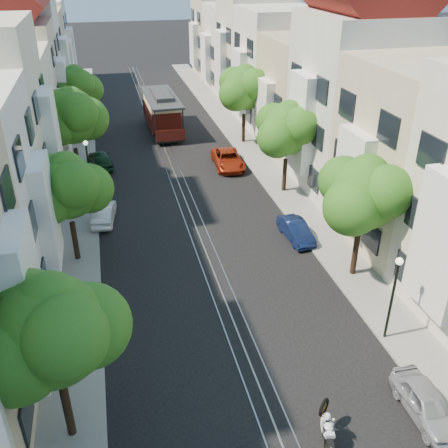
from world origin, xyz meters
TOP-DOWN VIEW (x-y plane):
  - ground at (0.00, 28.00)m, footprint 200.00×200.00m
  - sidewalk_east at (7.25, 28.00)m, footprint 2.50×80.00m
  - sidewalk_west at (-7.25, 28.00)m, footprint 2.50×80.00m
  - rail_left at (-0.55, 28.00)m, footprint 0.06×80.00m
  - rail_slot at (0.00, 28.00)m, footprint 0.06×80.00m
  - rail_right at (0.55, 28.00)m, footprint 0.06×80.00m
  - lane_line at (0.00, 28.00)m, footprint 0.08×80.00m
  - townhouses_east at (11.87, 27.91)m, footprint 7.75×72.00m
  - townhouses_west at (-11.87, 27.91)m, footprint 7.75×72.00m
  - tree_e_b at (7.26, 8.98)m, footprint 4.93×4.08m
  - tree_e_c at (7.26, 19.98)m, footprint 4.84×3.99m
  - tree_e_d at (7.26, 30.98)m, footprint 5.01×4.16m
  - tree_w_a at (-7.14, 1.98)m, footprint 4.93×4.08m
  - tree_w_b at (-7.14, 13.98)m, footprint 4.72×3.87m
  - tree_w_c at (-7.14, 24.98)m, footprint 5.13×4.28m
  - tree_w_d at (-7.14, 35.98)m, footprint 4.84×3.99m
  - lamp_east at (6.30, 4.00)m, footprint 0.32×0.32m
  - lamp_west at (-6.30, 22.00)m, footprint 0.32×0.32m
  - sportbike_rider at (1.47, -0.47)m, footprint 0.73×1.73m
  - cable_car at (0.50, 36.00)m, footprint 3.10×9.09m
  - parked_car_e_near at (5.60, -0.18)m, footprint 1.47×3.51m
  - parked_car_e_mid at (5.60, 13.36)m, footprint 1.40×3.51m
  - parked_car_e_far at (4.40, 25.55)m, footprint 2.39×4.80m
  - parked_car_w_mid at (-5.60, 18.33)m, footprint 1.71×3.71m
  - parked_car_w_far at (-5.60, 27.85)m, footprint 2.14×4.19m

SIDE VIEW (x-z plane):
  - ground at x=0.00m, z-range 0.00..0.00m
  - lane_line at x=0.00m, z-range 0.00..0.01m
  - rail_left at x=-0.55m, z-range 0.00..0.02m
  - rail_slot at x=0.00m, z-range 0.00..0.02m
  - rail_right at x=0.55m, z-range 0.00..0.02m
  - sidewalk_east at x=7.25m, z-range 0.00..0.12m
  - sidewalk_west at x=-7.25m, z-range 0.00..0.12m
  - parked_car_e_mid at x=5.60m, z-range 0.00..1.13m
  - parked_car_w_mid at x=-5.60m, z-range 0.00..1.18m
  - parked_car_e_near at x=5.60m, z-range 0.00..1.19m
  - parked_car_e_far at x=4.40m, z-range 0.00..1.31m
  - parked_car_w_far at x=-5.60m, z-range 0.00..1.37m
  - sportbike_rider at x=1.47m, z-range 0.06..1.55m
  - cable_car at x=0.50m, z-range 0.32..3.78m
  - lamp_east at x=6.30m, z-range 0.77..4.93m
  - lamp_west at x=-6.30m, z-range 0.77..4.93m
  - tree_w_b at x=-7.14m, z-range 1.26..7.53m
  - tree_e_c at x=7.26m, z-range 1.34..7.86m
  - tree_w_d at x=-7.14m, z-range 1.34..7.86m
  - tree_e_b at x=7.26m, z-range 1.39..8.07m
  - tree_w_a at x=-7.14m, z-range 1.39..8.07m
  - tree_e_d at x=7.26m, z-range 1.44..8.29m
  - tree_w_c at x=-7.14m, z-range 1.52..8.62m
  - townhouses_west at x=-11.87m, z-range -0.80..10.96m
  - townhouses_east at x=11.87m, z-range -0.82..11.18m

